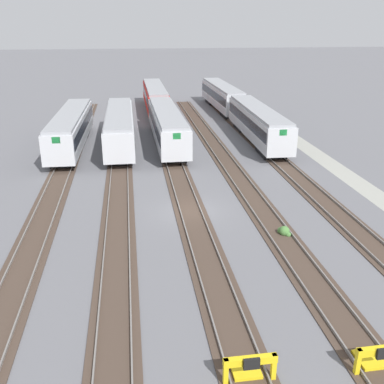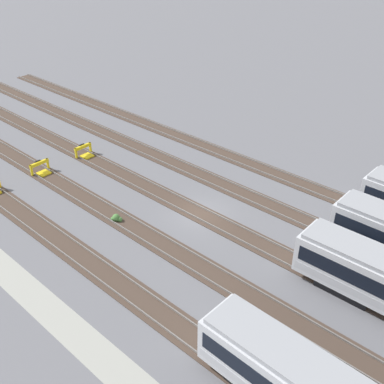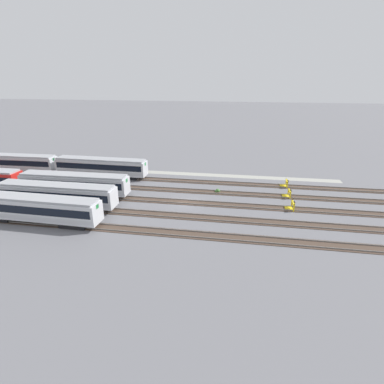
% 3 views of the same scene
% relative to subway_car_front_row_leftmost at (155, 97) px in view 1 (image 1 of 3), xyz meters
% --- Properties ---
extents(ground_plane, '(400.00, 400.00, 0.00)m').
position_rel_subway_car_front_row_leftmost_xyz_m(ground_plane, '(-37.74, -0.01, -2.04)').
color(ground_plane, slate).
extents(service_walkway, '(54.00, 2.00, 0.01)m').
position_rel_subway_car_front_row_leftmost_xyz_m(service_walkway, '(-37.74, -14.45, -2.04)').
color(service_walkway, '#9E9E93').
rests_on(service_walkway, ground).
extents(rail_track_nearest, '(90.00, 2.23, 0.21)m').
position_rel_subway_car_front_row_leftmost_xyz_m(rail_track_nearest, '(-37.74, -9.97, -2.00)').
color(rail_track_nearest, '#47382D').
rests_on(rail_track_nearest, ground).
extents(rail_track_near_inner, '(90.00, 2.23, 0.21)m').
position_rel_subway_car_front_row_leftmost_xyz_m(rail_track_near_inner, '(-37.74, -4.99, -2.00)').
color(rail_track_near_inner, '#47382D').
rests_on(rail_track_near_inner, ground).
extents(rail_track_middle, '(90.00, 2.24, 0.21)m').
position_rel_subway_car_front_row_leftmost_xyz_m(rail_track_middle, '(-37.74, -0.01, -2.00)').
color(rail_track_middle, '#47382D').
rests_on(rail_track_middle, ground).
extents(rail_track_far_inner, '(90.00, 2.23, 0.21)m').
position_rel_subway_car_front_row_leftmost_xyz_m(rail_track_far_inner, '(-37.74, 4.98, -2.00)').
color(rail_track_far_inner, '#47382D').
rests_on(rail_track_far_inner, ground).
extents(rail_track_farthest, '(90.00, 2.23, 0.21)m').
position_rel_subway_car_front_row_leftmost_xyz_m(rail_track_farthest, '(-37.74, 9.96, -2.00)').
color(rail_track_farthest, '#47382D').
rests_on(rail_track_farthest, ground).
extents(subway_car_front_row_leftmost, '(18.01, 2.89, 3.70)m').
position_rel_subway_car_front_row_leftmost_xyz_m(subway_car_front_row_leftmost, '(0.00, 0.00, 0.00)').
color(subway_car_front_row_leftmost, red).
rests_on(subway_car_front_row_leftmost, ground).
extents(subway_car_front_row_left_inner, '(18.03, 3.02, 3.70)m').
position_rel_subway_car_front_row_leftmost_xyz_m(subway_car_front_row_left_inner, '(-19.16, -0.05, 0.00)').
color(subway_car_front_row_left_inner, silver).
rests_on(subway_car_front_row_left_inner, ground).
extents(subway_car_front_row_centre, '(18.05, 3.14, 3.70)m').
position_rel_subway_car_front_row_leftmost_xyz_m(subway_car_front_row_centre, '(-0.23, -9.92, 0.00)').
color(subway_car_front_row_centre, silver).
rests_on(subway_car_front_row_centre, ground).
extents(subway_car_front_row_right_inner, '(18.01, 2.91, 3.70)m').
position_rel_subway_car_front_row_leftmost_xyz_m(subway_car_front_row_right_inner, '(-19.16, 4.94, 0.00)').
color(subway_car_front_row_right_inner, silver).
rests_on(subway_car_front_row_right_inner, ground).
extents(subway_car_front_row_rightmost, '(18.06, 3.24, 3.70)m').
position_rel_subway_car_front_row_leftmost_xyz_m(subway_car_front_row_rightmost, '(-19.16, -10.01, 0.00)').
color(subway_car_front_row_rightmost, silver).
rests_on(subway_car_front_row_rightmost, ground).
extents(subway_car_back_row_leftmost, '(18.06, 3.23, 3.70)m').
position_rel_subway_car_front_row_leftmost_xyz_m(subway_car_back_row_leftmost, '(-19.16, 9.92, 0.00)').
color(subway_car_back_row_leftmost, silver).
rests_on(subway_car_back_row_leftmost, ground).
extents(bumper_stop_near_inner_track, '(1.36, 2.00, 1.22)m').
position_rel_subway_car_front_row_leftmost_xyz_m(bumper_stop_near_inner_track, '(-53.70, -4.98, -1.53)').
color(bumper_stop_near_inner_track, yellow).
rests_on(bumper_stop_near_inner_track, ground).
extents(bumper_stop_middle_track, '(1.35, 2.00, 1.22)m').
position_rel_subway_car_front_row_leftmost_xyz_m(bumper_stop_middle_track, '(-53.54, -0.00, -1.53)').
color(bumper_stop_middle_track, yellow).
rests_on(bumper_stop_middle_track, ground).
extents(weed_clump, '(0.92, 0.70, 0.64)m').
position_rel_subway_car_front_row_leftmost_xyz_m(weed_clump, '(-42.20, -5.28, -1.80)').
color(weed_clump, '#4C7F3D').
rests_on(weed_clump, ground).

